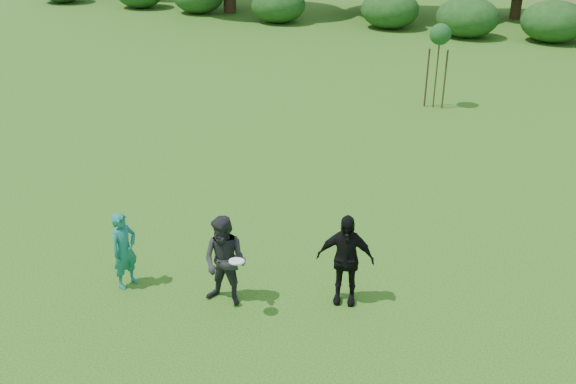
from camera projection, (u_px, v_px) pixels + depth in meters
name	position (u px, v px, depth m)	size (l,w,h in m)	color
ground	(227.00, 316.00, 11.43)	(120.00, 120.00, 0.00)	#19470C
player_teal	(124.00, 250.00, 11.98)	(0.56, 0.37, 1.53)	#186E5E
player_grey	(225.00, 262.00, 11.42)	(0.85, 0.66, 1.74)	#242427
player_black	(345.00, 259.00, 11.47)	(1.03, 0.43, 1.77)	black
frisbee	(237.00, 261.00, 10.94)	(0.27, 0.27, 0.06)	white
sapling	(440.00, 37.00, 21.02)	(0.70, 0.70, 2.85)	#3C2C17
hillside	(487.00, 64.00, 74.32)	(150.00, 72.00, 52.00)	olive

